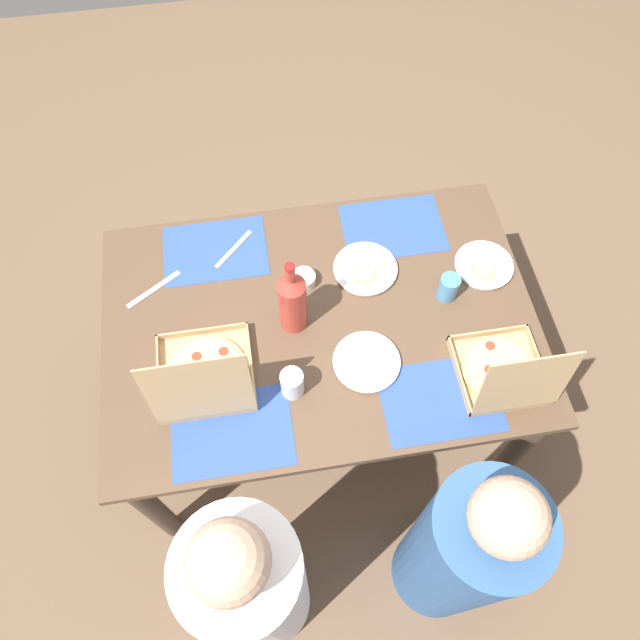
{
  "coord_description": "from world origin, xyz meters",
  "views": [
    {
      "loc": [
        0.15,
        0.94,
        2.47
      ],
      "look_at": [
        0.0,
        0.0,
        0.75
      ],
      "focal_mm": 33.54,
      "sensor_mm": 36.0,
      "label": 1
    }
  ],
  "objects": [
    {
      "name": "placemat_near_left",
      "position": [
        -0.32,
        -0.33,
        0.76
      ],
      "size": [
        0.36,
        0.26,
        0.0
      ],
      "primitive_type": "cube",
      "color": "#2D4C9E",
      "rests_on": "dining_table"
    },
    {
      "name": "plate_near_left",
      "position": [
        -0.18,
        -0.17,
        0.76
      ],
      "size": [
        0.22,
        0.22,
        0.03
      ],
      "color": "white",
      "rests_on": "dining_table"
    },
    {
      "name": "knife_by_far_left",
      "position": [
        0.54,
        -0.2,
        0.76
      ],
      "size": [
        0.19,
        0.13,
        0.0
      ],
      "primitive_type": "cube",
      "rotation": [
        0.0,
        0.0,
        0.57
      ],
      "color": "#B7B7BC",
      "rests_on": "dining_table"
    },
    {
      "name": "plate_near_right",
      "position": [
        -0.12,
        0.18,
        0.76
      ],
      "size": [
        0.21,
        0.21,
        0.02
      ],
      "color": "white",
      "rests_on": "dining_table"
    },
    {
      "name": "condiment_bowl",
      "position": [
        0.03,
        -0.15,
        0.78
      ],
      "size": [
        0.08,
        0.08,
        0.04
      ],
      "primitive_type": "cylinder",
      "color": "white",
      "rests_on": "dining_table"
    },
    {
      "name": "soda_bottle",
      "position": [
        0.09,
        -0.01,
        0.89
      ],
      "size": [
        0.09,
        0.09,
        0.32
      ],
      "color": "#B2382D",
      "rests_on": "dining_table"
    },
    {
      "name": "diner_left_seat",
      "position": [
        -0.32,
        0.74,
        0.51
      ],
      "size": [
        0.32,
        0.32,
        1.14
      ],
      "color": "#33598C",
      "rests_on": "ground_plane"
    },
    {
      "name": "fork_by_near_right",
      "position": [
        0.25,
        -0.33,
        0.76
      ],
      "size": [
        0.14,
        0.15,
        0.0
      ],
      "primitive_type": "cube",
      "rotation": [
        0.0,
        0.0,
        3.94
      ],
      "color": "#B7B7BC",
      "rests_on": "dining_table"
    },
    {
      "name": "diner_right_seat",
      "position": [
        0.32,
        0.74,
        0.54
      ],
      "size": [
        0.32,
        0.32,
        1.19
      ],
      "color": "white",
      "rests_on": "ground_plane"
    },
    {
      "name": "cup_clear_left",
      "position": [
        -0.43,
        -0.03,
        0.8
      ],
      "size": [
        0.07,
        0.07,
        0.1
      ],
      "primitive_type": "cylinder",
      "color": "teal",
      "rests_on": "dining_table"
    },
    {
      "name": "placemat_far_right",
      "position": [
        0.32,
        0.33,
        0.76
      ],
      "size": [
        0.36,
        0.26,
        0.0
      ],
      "primitive_type": "cube",
      "color": "#2D4C9E",
      "rests_on": "dining_table"
    },
    {
      "name": "cup_clear_right",
      "position": [
        0.12,
        0.23,
        0.81
      ],
      "size": [
        0.07,
        0.07,
        0.1
      ],
      "primitive_type": "cylinder",
      "color": "silver",
      "rests_on": "dining_table"
    },
    {
      "name": "dining_table",
      "position": [
        0.0,
        0.0,
        0.64
      ],
      "size": [
        1.42,
        0.97,
        0.75
      ],
      "color": "#3F3328",
      "rests_on": "ground_plane"
    },
    {
      "name": "plate_far_left",
      "position": [
        -0.59,
        -0.12,
        0.76
      ],
      "size": [
        0.2,
        0.2,
        0.03
      ],
      "color": "white",
      "rests_on": "dining_table"
    },
    {
      "name": "placemat_near_right",
      "position": [
        0.32,
        -0.33,
        0.76
      ],
      "size": [
        0.36,
        0.26,
        0.0
      ],
      "primitive_type": "cube",
      "color": "#2D4C9E",
      "rests_on": "dining_table"
    },
    {
      "name": "placemat_far_left",
      "position": [
        -0.32,
        0.33,
        0.76
      ],
      "size": [
        0.36,
        0.26,
        0.0
      ],
      "primitive_type": "cube",
      "color": "#2D4C9E",
      "rests_on": "dining_table"
    },
    {
      "name": "pizza_box_corner_right",
      "position": [
        -0.52,
        0.3,
        0.8
      ],
      "size": [
        0.26,
        0.27,
        0.3
      ],
      "color": "tan",
      "rests_on": "dining_table"
    },
    {
      "name": "ground_plane",
      "position": [
        0.0,
        0.0,
        0.0
      ],
      "size": [
        6.0,
        6.0,
        0.0
      ],
      "primitive_type": "plane",
      "color": "brown"
    },
    {
      "name": "pizza_box_center",
      "position": [
        0.38,
        0.17,
        0.8
      ],
      "size": [
        0.29,
        0.3,
        0.33
      ],
      "color": "tan",
      "rests_on": "dining_table"
    }
  ]
}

